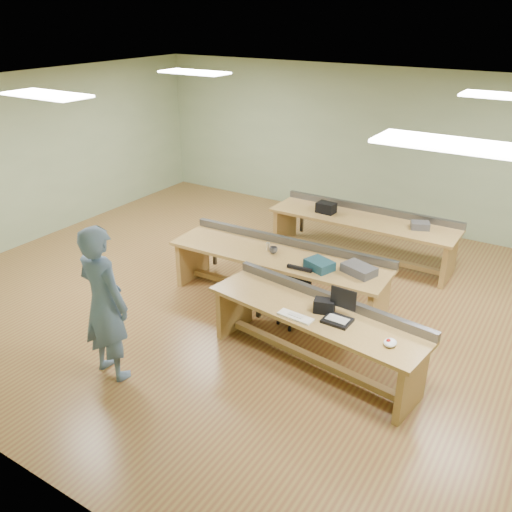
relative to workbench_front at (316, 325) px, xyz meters
name	(u,v)px	position (x,y,z in m)	size (l,w,h in m)	color
floor	(274,302)	(-1.18, 1.05, -0.55)	(10.00, 10.00, 0.00)	olive
ceiling	(277,93)	(-1.18, 1.05, 2.45)	(10.00, 10.00, 0.00)	silver
wall_back	(380,148)	(-1.18, 5.05, 0.95)	(10.00, 0.04, 3.00)	#97AB81
wall_front	(22,349)	(-1.18, -2.95, 0.95)	(10.00, 0.04, 3.00)	#97AB81
wall_left	(38,157)	(-6.18, 1.05, 0.95)	(0.04, 8.00, 3.00)	#97AB81
fluor_panels	(277,96)	(-1.18, 1.05, 2.42)	(6.20, 3.50, 0.03)	white
workbench_front	(316,325)	(0.00, 0.00, 0.00)	(2.80, 1.08, 0.86)	tan
workbench_mid	(279,265)	(-1.17, 1.16, 0.01)	(3.29, 0.98, 0.86)	tan
workbench_back	(363,228)	(-0.70, 3.17, 0.01)	(3.17, 0.87, 0.86)	tan
person	(104,303)	(-1.96, -1.43, 0.39)	(0.69, 0.45, 1.89)	slate
laptop_base	(337,321)	(0.31, -0.09, 0.21)	(0.31, 0.26, 0.03)	black
laptop_screen	(343,298)	(0.31, 0.03, 0.44)	(0.31, 0.02, 0.25)	black
keyboard	(295,317)	(-0.13, -0.27, 0.21)	(0.43, 0.14, 0.02)	white
trackball_mouse	(390,343)	(0.97, -0.23, 0.23)	(0.14, 0.16, 0.07)	white
camera_bag	(324,306)	(0.09, 0.02, 0.28)	(0.24, 0.15, 0.16)	black
task_chair	(294,304)	(-0.67, 0.71, -0.26)	(0.46, 0.46, 0.80)	black
parts_bin_teal	(319,265)	(-0.46, 1.02, 0.26)	(0.36, 0.27, 0.13)	#163847
parts_bin_grey	(359,270)	(0.04, 1.17, 0.26)	(0.43, 0.28, 0.12)	#3E3E41
mug	(273,250)	(-1.25, 1.13, 0.24)	(0.12, 0.12, 0.09)	#3E3E41
drinks_can	(268,246)	(-1.38, 1.19, 0.25)	(0.06, 0.06, 0.11)	white
storage_box_back	(326,208)	(-1.35, 3.06, 0.29)	(0.31, 0.22, 0.18)	black
tray_back	(420,225)	(0.25, 3.19, 0.25)	(0.28, 0.21, 0.11)	#3E3E41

